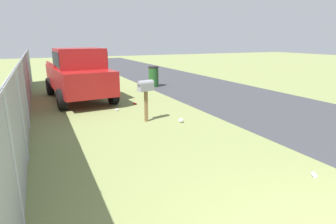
# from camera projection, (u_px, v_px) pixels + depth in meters

# --- Properties ---
(road_asphalt) EXTENTS (60.00, 5.20, 0.01)m
(road_asphalt) POSITION_uv_depth(u_px,v_px,m) (280.00, 110.00, 9.70)
(road_asphalt) COLOR #38383D
(road_asphalt) RESTS_ON ground
(mailbox) EXTENTS (0.30, 0.50, 1.26)m
(mailbox) POSITION_uv_depth(u_px,v_px,m) (146.00, 89.00, 8.10)
(mailbox) COLOR brown
(mailbox) RESTS_ON ground
(pickup_truck) EXTENTS (4.93, 2.41, 2.09)m
(pickup_truck) POSITION_uv_depth(u_px,v_px,m) (78.00, 73.00, 11.04)
(pickup_truck) COLOR maroon
(pickup_truck) RESTS_ON ground
(trash_bin) EXTENTS (0.54, 0.54, 1.06)m
(trash_bin) POSITION_uv_depth(u_px,v_px,m) (154.00, 76.00, 14.32)
(trash_bin) COLOR #1E4C1E
(trash_bin) RESTS_ON ground
(fence_section) EXTENTS (16.63, 0.07, 1.89)m
(fence_section) POSITION_uv_depth(u_px,v_px,m) (26.00, 86.00, 8.49)
(fence_section) COLOR #9EA3A8
(fence_section) RESTS_ON ground
(litter_can_by_mailbox) EXTENTS (0.14, 0.12, 0.07)m
(litter_can_by_mailbox) POSITION_uv_depth(u_px,v_px,m) (135.00, 104.00, 10.49)
(litter_can_by_mailbox) COLOR red
(litter_can_by_mailbox) RESTS_ON ground
(litter_cup_far_scatter) EXTENTS (0.13, 0.12, 0.08)m
(litter_cup_far_scatter) POSITION_uv_depth(u_px,v_px,m) (314.00, 175.00, 4.97)
(litter_cup_far_scatter) COLOR white
(litter_cup_far_scatter) RESTS_ON ground
(litter_cup_midfield_b) EXTENTS (0.08, 0.10, 0.08)m
(litter_cup_midfield_b) POSITION_uv_depth(u_px,v_px,m) (117.00, 110.00, 9.55)
(litter_cup_midfield_b) COLOR white
(litter_cup_midfield_b) RESTS_ON ground
(litter_bag_midfield_a) EXTENTS (0.14, 0.14, 0.14)m
(litter_bag_midfield_a) POSITION_uv_depth(u_px,v_px,m) (181.00, 120.00, 8.21)
(litter_bag_midfield_a) COLOR silver
(litter_bag_midfield_a) RESTS_ON ground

